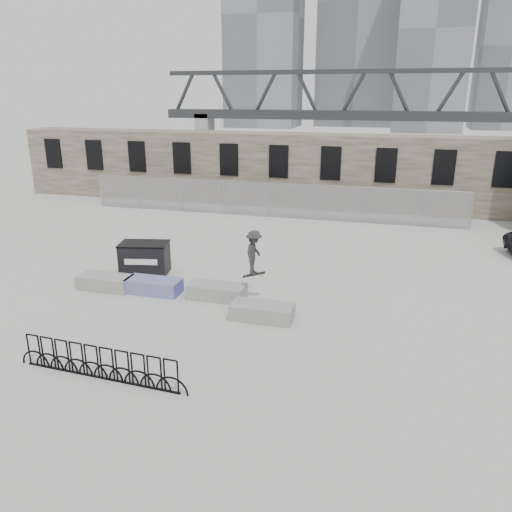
{
  "coord_description": "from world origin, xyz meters",
  "views": [
    {
      "loc": [
        6.72,
        -15.19,
        6.97
      ],
      "look_at": [
        2.23,
        1.4,
        1.3
      ],
      "focal_mm": 35.0,
      "sensor_mm": 36.0,
      "label": 1
    }
  ],
  "objects_px": {
    "bike_rack": "(99,363)",
    "planter_center_left": "(153,285)",
    "planter_center_right": "(217,291)",
    "dumpster": "(145,258)",
    "planter_offset": "(262,311)",
    "skateboarder": "(254,253)",
    "planter_far_left": "(105,282)"
  },
  "relations": [
    {
      "from": "planter_center_left",
      "to": "bike_rack",
      "type": "bearing_deg",
      "value": -77.23
    },
    {
      "from": "dumpster",
      "to": "bike_rack",
      "type": "bearing_deg",
      "value": -83.22
    },
    {
      "from": "planter_far_left",
      "to": "planter_center_right",
      "type": "distance_m",
      "value": 4.31
    },
    {
      "from": "planter_center_left",
      "to": "bike_rack",
      "type": "distance_m",
      "value": 5.75
    },
    {
      "from": "planter_offset",
      "to": "dumpster",
      "type": "distance_m",
      "value": 6.39
    },
    {
      "from": "bike_rack",
      "to": "skateboarder",
      "type": "xyz_separation_m",
      "value": [
        2.45,
        5.89,
        1.32
      ]
    },
    {
      "from": "dumpster",
      "to": "planter_far_left",
      "type": "bearing_deg",
      "value": -119.76
    },
    {
      "from": "planter_far_left",
      "to": "bike_rack",
      "type": "bearing_deg",
      "value": -59.97
    },
    {
      "from": "planter_far_left",
      "to": "dumpster",
      "type": "relative_size",
      "value": 0.95
    },
    {
      "from": "planter_center_right",
      "to": "planter_offset",
      "type": "relative_size",
      "value": 1.0
    },
    {
      "from": "planter_offset",
      "to": "dumpster",
      "type": "height_order",
      "value": "dumpster"
    },
    {
      "from": "planter_center_left",
      "to": "dumpster",
      "type": "relative_size",
      "value": 0.95
    },
    {
      "from": "skateboarder",
      "to": "planter_far_left",
      "type": "bearing_deg",
      "value": 96.61
    },
    {
      "from": "planter_center_right",
      "to": "dumpster",
      "type": "relative_size",
      "value": 0.95
    },
    {
      "from": "planter_center_right",
      "to": "dumpster",
      "type": "distance_m",
      "value": 4.08
    },
    {
      "from": "planter_center_left",
      "to": "bike_rack",
      "type": "height_order",
      "value": "bike_rack"
    },
    {
      "from": "dumpster",
      "to": "skateboarder",
      "type": "relative_size",
      "value": 1.25
    },
    {
      "from": "skateboarder",
      "to": "planter_center_left",
      "type": "bearing_deg",
      "value": 96.8
    },
    {
      "from": "planter_center_right",
      "to": "skateboarder",
      "type": "distance_m",
      "value": 1.98
    },
    {
      "from": "bike_rack",
      "to": "dumpster",
      "type": "bearing_deg",
      "value": 108.82
    },
    {
      "from": "planter_center_left",
      "to": "bike_rack",
      "type": "relative_size",
      "value": 0.41
    },
    {
      "from": "planter_center_left",
      "to": "dumpster",
      "type": "bearing_deg",
      "value": 124.52
    },
    {
      "from": "planter_far_left",
      "to": "bike_rack",
      "type": "relative_size",
      "value": 0.41
    },
    {
      "from": "planter_offset",
      "to": "bike_rack",
      "type": "height_order",
      "value": "bike_rack"
    },
    {
      "from": "planter_far_left",
      "to": "planter_offset",
      "type": "xyz_separation_m",
      "value": [
        6.27,
        -1.01,
        0.0
      ]
    },
    {
      "from": "bike_rack",
      "to": "planter_center_left",
      "type": "bearing_deg",
      "value": 102.77
    },
    {
      "from": "planter_center_right",
      "to": "skateboarder",
      "type": "xyz_separation_m",
      "value": [
        1.31,
        0.18,
        1.48
      ]
    },
    {
      "from": "planter_center_left",
      "to": "planter_offset",
      "type": "height_order",
      "value": "same"
    },
    {
      "from": "planter_center_left",
      "to": "planter_offset",
      "type": "xyz_separation_m",
      "value": [
        4.38,
        -1.14,
        0.0
      ]
    },
    {
      "from": "planter_center_right",
      "to": "dumpster",
      "type": "xyz_separation_m",
      "value": [
        -3.68,
        1.74,
        0.35
      ]
    },
    {
      "from": "planter_center_right",
      "to": "bike_rack",
      "type": "xyz_separation_m",
      "value": [
        -1.14,
        -5.7,
        0.16
      ]
    },
    {
      "from": "planter_far_left",
      "to": "planter_offset",
      "type": "relative_size",
      "value": 1.0
    }
  ]
}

